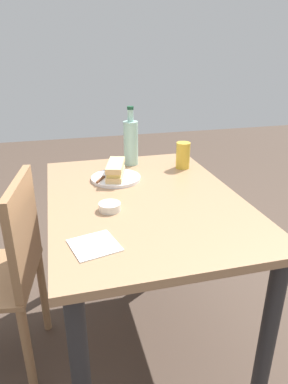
{
  "coord_description": "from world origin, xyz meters",
  "views": [
    {
      "loc": [
        -1.26,
        0.33,
        1.32
      ],
      "look_at": [
        0.0,
        0.0,
        0.76
      ],
      "focal_mm": 32.27,
      "sensor_mm": 36.0,
      "label": 1
    }
  ],
  "objects_px": {
    "water_bottle": "(131,142)",
    "plate_near": "(116,178)",
    "beer_glass": "(183,155)",
    "baguette_sandwich_near": "(116,170)",
    "chair_far": "(3,268)",
    "olive_bowl": "(110,207)",
    "dining_table": "(144,223)",
    "knife_near": "(104,177)"
  },
  "relations": [
    {
      "from": "water_bottle",
      "to": "plate_near",
      "type": "bearing_deg",
      "value": 149.96
    },
    {
      "from": "water_bottle",
      "to": "beer_glass",
      "type": "xyz_separation_m",
      "value": [
        -0.12,
        -0.24,
        -0.05
      ]
    },
    {
      "from": "beer_glass",
      "to": "baguette_sandwich_near",
      "type": "bearing_deg",
      "value": 102.66
    },
    {
      "from": "chair_far",
      "to": "olive_bowl",
      "type": "relative_size",
      "value": 10.36
    },
    {
      "from": "olive_bowl",
      "to": "plate_near",
      "type": "bearing_deg",
      "value": -14.33
    },
    {
      "from": "chair_far",
      "to": "plate_near",
      "type": "distance_m",
      "value": 0.61
    },
    {
      "from": "dining_table",
      "to": "baguette_sandwich_near",
      "type": "distance_m",
      "value": 0.29
    },
    {
      "from": "chair_far",
      "to": "plate_near",
      "type": "bearing_deg",
      "value": -65.42
    },
    {
      "from": "beer_glass",
      "to": "knife_near",
      "type": "bearing_deg",
      "value": 100.38
    },
    {
      "from": "chair_far",
      "to": "baguette_sandwich_near",
      "type": "height_order",
      "value": "chair_far"
    },
    {
      "from": "plate_near",
      "to": "olive_bowl",
      "type": "height_order",
      "value": "olive_bowl"
    },
    {
      "from": "plate_near",
      "to": "baguette_sandwich_near",
      "type": "relative_size",
      "value": 1.11
    },
    {
      "from": "olive_bowl",
      "to": "beer_glass",
      "type": "bearing_deg",
      "value": -48.09
    },
    {
      "from": "knife_near",
      "to": "beer_glass",
      "type": "distance_m",
      "value": 0.42
    },
    {
      "from": "knife_near",
      "to": "olive_bowl",
      "type": "distance_m",
      "value": 0.32
    },
    {
      "from": "plate_near",
      "to": "olive_bowl",
      "type": "distance_m",
      "value": 0.32
    },
    {
      "from": "plate_near",
      "to": "water_bottle",
      "type": "bearing_deg",
      "value": -30.04
    },
    {
      "from": "dining_table",
      "to": "water_bottle",
      "type": "bearing_deg",
      "value": -5.43
    },
    {
      "from": "baguette_sandwich_near",
      "to": "olive_bowl",
      "type": "xyz_separation_m",
      "value": [
        -0.31,
        0.08,
        -0.03
      ]
    },
    {
      "from": "chair_far",
      "to": "olive_bowl",
      "type": "bearing_deg",
      "value": -100.8
    },
    {
      "from": "baguette_sandwich_near",
      "to": "knife_near",
      "type": "relative_size",
      "value": 1.28
    },
    {
      "from": "chair_far",
      "to": "plate_near",
      "type": "xyz_separation_m",
      "value": [
        0.23,
        -0.51,
        0.25
      ]
    },
    {
      "from": "dining_table",
      "to": "water_bottle",
      "type": "height_order",
      "value": "water_bottle"
    },
    {
      "from": "knife_near",
      "to": "plate_near",
      "type": "bearing_deg",
      "value": -94.9
    },
    {
      "from": "dining_table",
      "to": "chair_far",
      "type": "relative_size",
      "value": 1.26
    },
    {
      "from": "water_bottle",
      "to": "beer_glass",
      "type": "height_order",
      "value": "water_bottle"
    },
    {
      "from": "beer_glass",
      "to": "dining_table",
      "type": "bearing_deg",
      "value": 136.93
    },
    {
      "from": "olive_bowl",
      "to": "water_bottle",
      "type": "bearing_deg",
      "value": -20.96
    },
    {
      "from": "beer_glass",
      "to": "olive_bowl",
      "type": "relative_size",
      "value": 1.57
    },
    {
      "from": "dining_table",
      "to": "knife_near",
      "type": "distance_m",
      "value": 0.3
    },
    {
      "from": "plate_near",
      "to": "beer_glass",
      "type": "distance_m",
      "value": 0.37
    },
    {
      "from": "knife_near",
      "to": "olive_bowl",
      "type": "height_order",
      "value": "olive_bowl"
    },
    {
      "from": "plate_near",
      "to": "olive_bowl",
      "type": "relative_size",
      "value": 2.73
    },
    {
      "from": "chair_far",
      "to": "beer_glass",
      "type": "bearing_deg",
      "value": -70.15
    },
    {
      "from": "knife_near",
      "to": "water_bottle",
      "type": "distance_m",
      "value": 0.28
    },
    {
      "from": "baguette_sandwich_near",
      "to": "beer_glass",
      "type": "height_order",
      "value": "beer_glass"
    },
    {
      "from": "water_bottle",
      "to": "olive_bowl",
      "type": "bearing_deg",
      "value": 159.04
    },
    {
      "from": "beer_glass",
      "to": "water_bottle",
      "type": "bearing_deg",
      "value": 62.61
    },
    {
      "from": "beer_glass",
      "to": "olive_bowl",
      "type": "height_order",
      "value": "beer_glass"
    },
    {
      "from": "beer_glass",
      "to": "chair_far",
      "type": "bearing_deg",
      "value": 109.85
    },
    {
      "from": "plate_near",
      "to": "chair_far",
      "type": "bearing_deg",
      "value": 114.58
    },
    {
      "from": "beer_glass",
      "to": "olive_bowl",
      "type": "bearing_deg",
      "value": 131.91
    }
  ]
}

